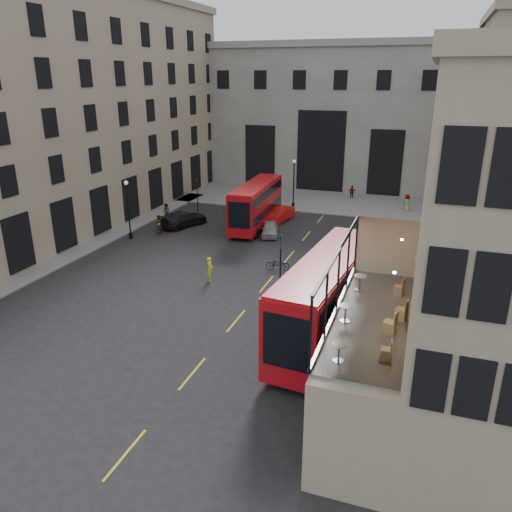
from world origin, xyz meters
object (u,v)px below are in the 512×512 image
(cafe_chair_b, at_px, (390,326))
(bus_far, at_px, (256,203))
(street_lamp_a, at_px, (129,213))
(cafe_chair_d, at_px, (399,290))
(traffic_light_far, at_px, (197,191))
(bus_near, at_px, (327,294))
(cafe_table_mid, at_px, (346,311))
(street_lamp_b, at_px, (294,186))
(pedestrian_e, at_px, (159,226))
(cafe_chair_c, at_px, (401,313))
(traffic_light_near, at_px, (281,254))
(cafe_table_near, at_px, (339,350))
(car_b, at_px, (279,214))
(pedestrian_c, at_px, (352,192))
(bicycle, at_px, (278,264))
(pedestrian_a, at_px, (167,213))
(pedestrian_b, at_px, (277,192))
(cafe_chair_a, at_px, (386,353))
(car_c, at_px, (184,219))
(cafe_table_far, at_px, (360,281))
(car_a, at_px, (270,229))
(pedestrian_d, at_px, (407,203))
(cyclist, at_px, (210,269))

(cafe_chair_b, bearing_deg, bus_far, 118.96)
(street_lamp_a, distance_m, cafe_chair_d, 28.94)
(street_lamp_a, relative_size, cafe_chair_b, 5.70)
(traffic_light_far, bearing_deg, cafe_chair_b, -52.60)
(bus_near, height_order, cafe_table_mid, cafe_table_mid)
(street_lamp_b, relative_size, pedestrian_e, 3.00)
(cafe_chair_c, bearing_deg, traffic_light_near, 126.14)
(street_lamp_a, relative_size, cafe_table_near, 7.81)
(cafe_chair_d, bearing_deg, car_b, 117.74)
(street_lamp_a, xyz_separation_m, cafe_chair_d, (24.38, -15.40, 2.46))
(pedestrian_c, bearing_deg, cafe_chair_b, 100.42)
(traffic_light_near, bearing_deg, street_lamp_b, 102.80)
(bicycle, relative_size, cafe_table_near, 2.65)
(pedestrian_a, xyz_separation_m, pedestrian_b, (7.97, 12.30, 0.07))
(pedestrian_b, bearing_deg, cafe_chair_d, -119.23)
(bus_near, xyz_separation_m, pedestrian_b, (-12.13, 30.69, -1.73))
(traffic_light_far, relative_size, pedestrian_b, 1.94)
(cafe_chair_b, bearing_deg, cafe_chair_a, -88.91)
(car_c, bearing_deg, cafe_table_far, 155.98)
(car_a, relative_size, cafe_chair_b, 3.98)
(pedestrian_c, bearing_deg, traffic_light_far, 39.20)
(car_a, height_order, car_c, car_c)
(pedestrian_b, height_order, cafe_table_near, cafe_table_near)
(traffic_light_near, distance_m, pedestrian_c, 28.05)
(bicycle, bearing_deg, car_b, 4.11)
(car_a, xyz_separation_m, car_b, (-0.57, 4.73, 0.13))
(car_c, bearing_deg, cafe_chair_a, 151.39)
(street_lamp_a, distance_m, cafe_chair_b, 31.07)
(traffic_light_far, height_order, pedestrian_c, traffic_light_far)
(traffic_light_far, relative_size, cafe_chair_b, 4.06)
(cafe_table_near, xyz_separation_m, cafe_chair_d, (1.59, 6.48, -0.20))
(cafe_table_near, bearing_deg, cafe_chair_c, 65.30)
(cafe_table_far, height_order, cafe_chair_d, cafe_chair_d)
(pedestrian_b, xyz_separation_m, cafe_table_near, (14.42, -40.29, 4.07))
(car_c, bearing_deg, cafe_chair_c, 155.62)
(pedestrian_d, relative_size, cafe_table_mid, 2.65)
(pedestrian_c, relative_size, pedestrian_e, 0.93)
(pedestrian_b, bearing_deg, pedestrian_e, -165.99)
(bus_near, bearing_deg, car_b, 112.99)
(cafe_chair_d, bearing_deg, cyclist, 147.03)
(bus_near, distance_m, bus_far, 22.61)
(car_a, distance_m, pedestrian_c, 17.67)
(car_b, xyz_separation_m, cafe_chair_c, (13.50, -27.62, 4.10))
(cafe_chair_b, bearing_deg, cafe_table_mid, 167.76)
(cafe_chair_a, height_order, cafe_chair_c, cafe_chair_c)
(street_lamp_b, height_order, cafe_table_far, cafe_table_far)
(pedestrian_b, bearing_deg, cafe_chair_b, -121.59)
(pedestrian_a, distance_m, cafe_chair_b, 35.05)
(street_lamp_a, distance_m, cyclist, 12.87)
(street_lamp_b, height_order, cafe_table_near, street_lamp_b)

